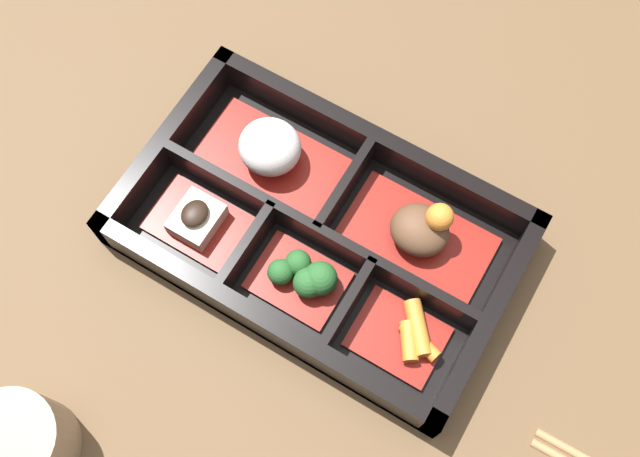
{
  "coord_description": "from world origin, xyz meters",
  "views": [
    {
      "loc": [
        0.12,
        -0.2,
        0.62
      ],
      "look_at": [
        0.0,
        0.0,
        0.03
      ],
      "focal_mm": 42.0,
      "sensor_mm": 36.0,
      "label": 1
    }
  ],
  "objects": [
    {
      "name": "ground_plane",
      "position": [
        0.0,
        0.0,
        0.0
      ],
      "size": [
        3.0,
        3.0,
        0.0
      ],
      "primitive_type": "plane",
      "color": "brown"
    },
    {
      "name": "bento_base",
      "position": [
        0.0,
        0.0,
        0.01
      ],
      "size": [
        0.33,
        0.2,
        0.01
      ],
      "color": "black",
      "rests_on": "ground_plane"
    },
    {
      "name": "bento_rim",
      "position": [
        0.0,
        -0.0,
        0.02
      ],
      "size": [
        0.33,
        0.2,
        0.05
      ],
      "color": "black",
      "rests_on": "ground_plane"
    },
    {
      "name": "bowl_rice",
      "position": [
        -0.07,
        0.04,
        0.03
      ],
      "size": [
        0.13,
        0.07,
        0.05
      ],
      "color": "maroon",
      "rests_on": "bento_base"
    },
    {
      "name": "bowl_stew",
      "position": [
        0.08,
        0.04,
        0.03
      ],
      "size": [
        0.13,
        0.07,
        0.05
      ],
      "color": "maroon",
      "rests_on": "bento_base"
    },
    {
      "name": "bowl_tofu",
      "position": [
        -0.1,
        -0.05,
        0.02
      ],
      "size": [
        0.09,
        0.06,
        0.03
      ],
      "color": "maroon",
      "rests_on": "bento_base"
    },
    {
      "name": "bowl_greens",
      "position": [
        0.01,
        -0.04,
        0.02
      ],
      "size": [
        0.08,
        0.06,
        0.03
      ],
      "color": "maroon",
      "rests_on": "bento_base"
    },
    {
      "name": "bowl_carrots",
      "position": [
        0.11,
        -0.04,
        0.02
      ],
      "size": [
        0.07,
        0.06,
        0.02
      ],
      "color": "maroon",
      "rests_on": "bento_base"
    },
    {
      "name": "tea_cup",
      "position": [
        -0.1,
        -0.27,
        0.03
      ],
      "size": [
        0.07,
        0.07,
        0.06
      ],
      "color": "gray",
      "rests_on": "ground_plane"
    }
  ]
}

